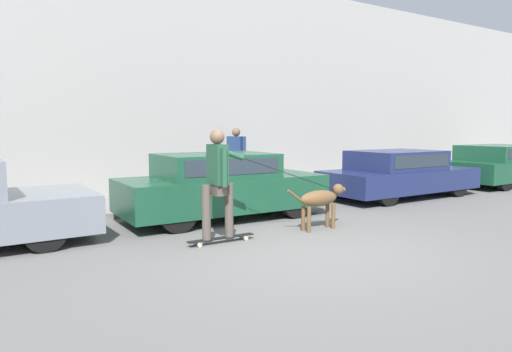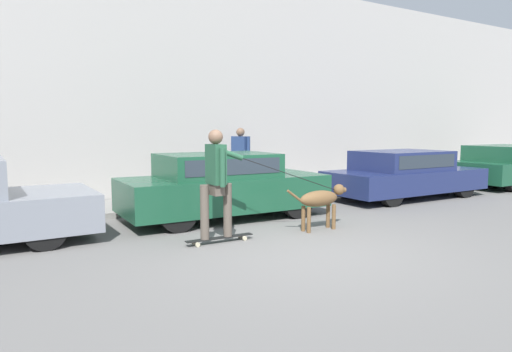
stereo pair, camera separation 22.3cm
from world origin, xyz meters
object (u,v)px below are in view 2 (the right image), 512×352
Objects in this scene: parked_car_2 at (404,175)px; parked_car_3 at (510,166)px; pedestrian_with_bag at (241,157)px; skateboarder at (217,178)px; dog at (321,200)px; parked_car_1 at (223,186)px.

parked_car_3 is at bearing -0.25° from parked_car_2.
pedestrian_with_bag reaches higher than parked_car_2.
skateboarder is at bearing -164.72° from parked_car_2.
parked_car_2 is 1.49× the size of skateboarder.
parked_car_2 reaches higher than dog.
parked_car_2 is at bearing 124.09° from pedestrian_with_bag.
pedestrian_with_bag is (-8.15, 2.34, 0.41)m from parked_car_3.
parked_car_1 is 3.15× the size of dog.
skateboarder reaches higher than parked_car_2.
parked_car_3 is 10.95m from skateboarder.
pedestrian_with_bag is (-3.46, 2.34, 0.45)m from parked_car_2.
parked_car_2 is at bearing 1.12° from parked_car_1.
pedestrian_with_bag reaches higher than dog.
dog is (-4.16, -1.80, -0.06)m from parked_car_2.
parked_car_3 is 8.49m from pedestrian_with_bag.
parked_car_1 is 1.99m from skateboarder.
dog is 2.01m from skateboarder.
parked_car_1 is at bearing 61.18° from skateboarder.
skateboarder reaches higher than dog.
dog is at bearing -2.26° from skateboarder.
parked_car_1 is at bearing 179.74° from parked_car_2.
parked_car_2 is 4.69m from parked_car_3.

